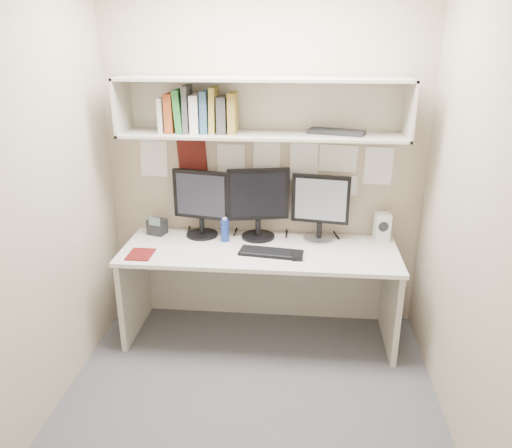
# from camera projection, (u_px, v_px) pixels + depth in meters

# --- Properties ---
(floor) EXTENTS (2.40, 2.00, 0.01)m
(floor) POSITION_uv_depth(u_px,v_px,m) (251.00, 389.00, 3.28)
(floor) COLOR #48484D
(floor) RESTS_ON ground
(wall_back) EXTENTS (2.40, 0.02, 2.60)m
(wall_back) POSITION_uv_depth(u_px,v_px,m) (264.00, 161.00, 3.76)
(wall_back) COLOR tan
(wall_back) RESTS_ON ground
(wall_front) EXTENTS (2.40, 0.02, 2.60)m
(wall_front) POSITION_uv_depth(u_px,v_px,m) (223.00, 281.00, 1.89)
(wall_front) COLOR tan
(wall_front) RESTS_ON ground
(wall_left) EXTENTS (0.02, 2.00, 2.60)m
(wall_left) POSITION_uv_depth(u_px,v_px,m) (48.00, 195.00, 2.93)
(wall_left) COLOR tan
(wall_left) RESTS_ON ground
(wall_right) EXTENTS (0.02, 2.00, 2.60)m
(wall_right) POSITION_uv_depth(u_px,v_px,m) (469.00, 207.00, 2.72)
(wall_right) COLOR tan
(wall_right) RESTS_ON ground
(desk) EXTENTS (2.00, 0.70, 0.73)m
(desk) POSITION_uv_depth(u_px,v_px,m) (260.00, 293.00, 3.76)
(desk) COLOR silver
(desk) RESTS_ON floor
(overhead_hutch) EXTENTS (2.00, 0.38, 0.40)m
(overhead_hutch) POSITION_uv_depth(u_px,v_px,m) (263.00, 106.00, 3.48)
(overhead_hutch) COLOR #BEB6A5
(overhead_hutch) RESTS_ON wall_back
(pinned_papers) EXTENTS (1.92, 0.01, 0.48)m
(pinned_papers) POSITION_uv_depth(u_px,v_px,m) (264.00, 167.00, 3.77)
(pinned_papers) COLOR white
(pinned_papers) RESTS_ON wall_back
(monitor_left) EXTENTS (0.44, 0.24, 0.51)m
(monitor_left) POSITION_uv_depth(u_px,v_px,m) (201.00, 201.00, 3.78)
(monitor_left) COLOR black
(monitor_left) RESTS_ON desk
(monitor_center) EXTENTS (0.46, 0.25, 0.54)m
(monitor_center) POSITION_uv_depth(u_px,v_px,m) (258.00, 201.00, 3.74)
(monitor_center) COLOR black
(monitor_center) RESTS_ON desk
(monitor_right) EXTENTS (0.43, 0.24, 0.50)m
(monitor_right) POSITION_uv_depth(u_px,v_px,m) (320.00, 205.00, 3.70)
(monitor_right) COLOR #A5A5AA
(monitor_right) RESTS_ON desk
(keyboard) EXTENTS (0.46, 0.22, 0.02)m
(keyboard) POSITION_uv_depth(u_px,v_px,m) (271.00, 253.00, 3.53)
(keyboard) COLOR black
(keyboard) RESTS_ON desk
(mouse) EXTENTS (0.08, 0.12, 0.04)m
(mouse) POSITION_uv_depth(u_px,v_px,m) (297.00, 256.00, 3.46)
(mouse) COLOR black
(mouse) RESTS_ON desk
(speaker) EXTENTS (0.12, 0.13, 0.22)m
(speaker) POSITION_uv_depth(u_px,v_px,m) (382.00, 227.00, 3.74)
(speaker) COLOR silver
(speaker) RESTS_ON desk
(blue_bottle) EXTENTS (0.06, 0.06, 0.19)m
(blue_bottle) POSITION_uv_depth(u_px,v_px,m) (225.00, 230.00, 3.73)
(blue_bottle) COLOR navy
(blue_bottle) RESTS_ON desk
(maroon_notebook) EXTENTS (0.17, 0.21, 0.01)m
(maroon_notebook) POSITION_uv_depth(u_px,v_px,m) (140.00, 254.00, 3.52)
(maroon_notebook) COLOR #58100F
(maroon_notebook) RESTS_ON desk
(desk_phone) EXTENTS (0.16, 0.15, 0.16)m
(desk_phone) POSITION_uv_depth(u_px,v_px,m) (157.00, 226.00, 3.88)
(desk_phone) COLOR black
(desk_phone) RESTS_ON desk
(book_stack) EXTENTS (0.54, 0.20, 0.32)m
(book_stack) POSITION_uv_depth(u_px,v_px,m) (199.00, 112.00, 3.49)
(book_stack) COLOR beige
(book_stack) RESTS_ON overhead_hutch
(hutch_tray) EXTENTS (0.42, 0.25, 0.03)m
(hutch_tray) POSITION_uv_depth(u_px,v_px,m) (336.00, 132.00, 3.48)
(hutch_tray) COLOR black
(hutch_tray) RESTS_ON overhead_hutch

